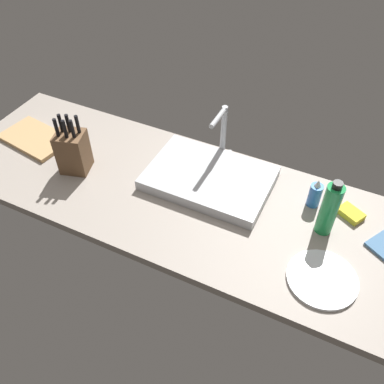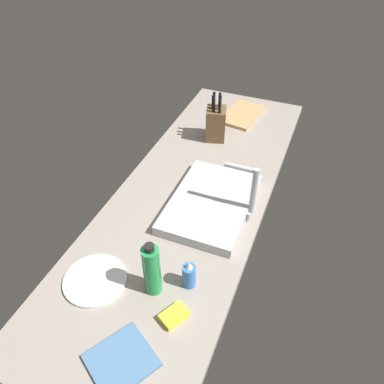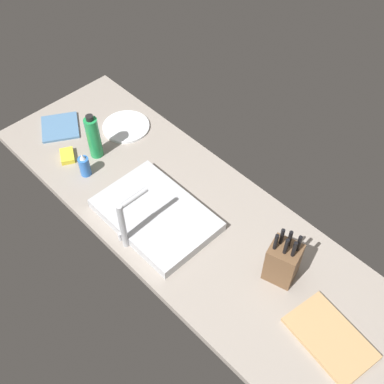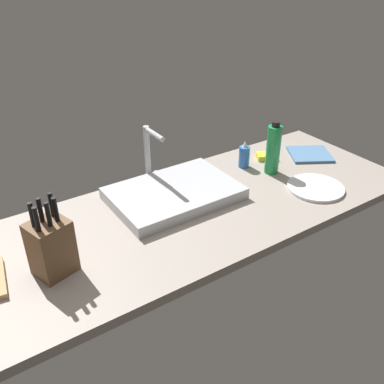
{
  "view_description": "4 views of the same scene",
  "coord_description": "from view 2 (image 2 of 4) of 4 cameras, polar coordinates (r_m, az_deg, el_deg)",
  "views": [
    {
      "loc": [
        53.4,
        -100.53,
        118.86
      ],
      "look_at": [
        6.75,
        -4.64,
        11.72
      ],
      "focal_mm": 38.94,
      "sensor_mm": 36.0,
      "label": 1
    },
    {
      "loc": [
        119.78,
        47.08,
        117.12
      ],
      "look_at": [
        6.69,
        1.82,
        9.35
      ],
      "focal_mm": 35.06,
      "sensor_mm": 36.0,
      "label": 2
    },
    {
      "loc": [
        -90.63,
        83.63,
        165.08
      ],
      "look_at": [
        1.2,
        -4.57,
        12.57
      ],
      "focal_mm": 45.47,
      "sensor_mm": 36.0,
      "label": 3
    },
    {
      "loc": [
        -66.76,
        -111.5,
        89.95
      ],
      "look_at": [
        7.75,
        -0.34,
        11.44
      ],
      "focal_mm": 39.77,
      "sensor_mm": 36.0,
      "label": 4
    }
  ],
  "objects": [
    {
      "name": "soap_bottle",
      "position": [
        1.34,
        -0.45,
        -12.52
      ],
      "size": [
        4.8,
        4.8,
        12.33
      ],
      "color": "blue",
      "rests_on": "countertop_slab"
    },
    {
      "name": "water_bottle",
      "position": [
        1.29,
        -6.13,
        -11.68
      ],
      "size": [
        6.03,
        6.03,
        23.33
      ],
      "color": "#1E8E47",
      "rests_on": "countertop_slab"
    },
    {
      "name": "cutting_board",
      "position": [
        2.29,
        7.68,
        11.61
      ],
      "size": [
        32.37,
        22.73,
        1.8
      ],
      "primitive_type": "cube",
      "rotation": [
        0.0,
        0.0,
        -0.15
      ],
      "color": "tan",
      "rests_on": "countertop_slab"
    },
    {
      "name": "sink_basin",
      "position": [
        1.63,
        2.91,
        -1.74
      ],
      "size": [
        48.39,
        32.99,
        4.51
      ],
      "primitive_type": "cube",
      "color": "#B7BABF",
      "rests_on": "countertop_slab"
    },
    {
      "name": "knife_block",
      "position": [
        2.03,
        3.64,
        10.43
      ],
      "size": [
        13.5,
        12.82,
        25.28
      ],
      "rotation": [
        0.0,
        0.0,
        0.28
      ],
      "color": "brown",
      "rests_on": "countertop_slab"
    },
    {
      "name": "dish_sponge",
      "position": [
        1.3,
        -2.76,
        -18.26
      ],
      "size": [
        10.77,
        9.55,
        2.4
      ],
      "primitive_type": "cube",
      "rotation": [
        0.0,
        0.0,
        -0.49
      ],
      "color": "yellow",
      "rests_on": "countertop_slab"
    },
    {
      "name": "countertop_slab",
      "position": [
        1.73,
        0.26,
        -0.37
      ],
      "size": [
        197.95,
        66.09,
        3.5
      ],
      "primitive_type": "cube",
      "color": "gray",
      "rests_on": "ground"
    },
    {
      "name": "dish_towel",
      "position": [
        1.26,
        -10.69,
        -23.87
      ],
      "size": [
        24.76,
        24.36,
        1.2
      ],
      "primitive_type": "cube",
      "rotation": [
        0.0,
        0.0,
        -0.54
      ],
      "color": "teal",
      "rests_on": "countertop_slab"
    },
    {
      "name": "faucet",
      "position": [
        1.53,
        8.8,
        0.56
      ],
      "size": [
        5.5,
        14.17,
        24.73
      ],
      "color": "#B7BABF",
      "rests_on": "countertop_slab"
    },
    {
      "name": "dinner_plate",
      "position": [
        1.43,
        -14.51,
        -12.8
      ],
      "size": [
        22.83,
        22.83,
        1.2
      ],
      "primitive_type": "cylinder",
      "color": "white",
      "rests_on": "countertop_slab"
    }
  ]
}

